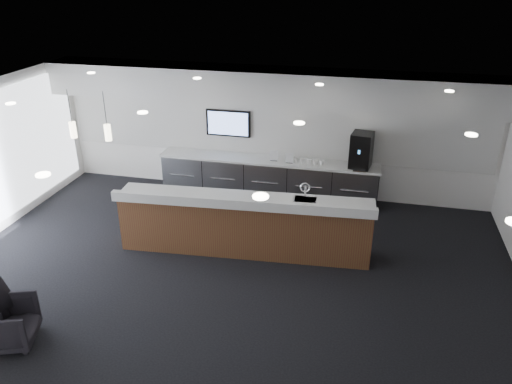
# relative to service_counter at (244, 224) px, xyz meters

# --- Properties ---
(ground) EXTENTS (10.00, 10.00, 0.00)m
(ground) POSITION_rel_service_counter_xyz_m (-0.07, -1.16, -0.58)
(ground) COLOR black
(ground) RESTS_ON ground
(ceiling) EXTENTS (10.00, 8.00, 0.02)m
(ceiling) POSITION_rel_service_counter_xyz_m (-0.07, -1.16, 2.42)
(ceiling) COLOR black
(ceiling) RESTS_ON back_wall
(back_wall) EXTENTS (10.00, 0.02, 3.00)m
(back_wall) POSITION_rel_service_counter_xyz_m (-0.07, 2.84, 0.92)
(back_wall) COLOR white
(back_wall) RESTS_ON ground
(soffit_bulkhead) EXTENTS (10.00, 0.90, 0.70)m
(soffit_bulkhead) POSITION_rel_service_counter_xyz_m (-0.07, 2.39, 2.07)
(soffit_bulkhead) COLOR silver
(soffit_bulkhead) RESTS_ON back_wall
(alcove_panel) EXTENTS (9.80, 0.06, 1.40)m
(alcove_panel) POSITION_rel_service_counter_xyz_m (-0.07, 2.81, 1.02)
(alcove_panel) COLOR silver
(alcove_panel) RESTS_ON back_wall
(back_credenza) EXTENTS (5.06, 0.66, 0.95)m
(back_credenza) POSITION_rel_service_counter_xyz_m (-0.07, 2.48, -0.10)
(back_credenza) COLOR gray
(back_credenza) RESTS_ON ground
(wall_tv) EXTENTS (1.05, 0.08, 0.62)m
(wall_tv) POSITION_rel_service_counter_xyz_m (-1.07, 2.74, 1.07)
(wall_tv) COLOR black
(wall_tv) RESTS_ON back_wall
(pendant_left) EXTENTS (0.12, 0.12, 0.30)m
(pendant_left) POSITION_rel_service_counter_xyz_m (-2.47, -0.36, 1.67)
(pendant_left) COLOR #FBEEC4
(pendant_left) RESTS_ON ceiling
(pendant_right) EXTENTS (0.12, 0.12, 0.30)m
(pendant_right) POSITION_rel_service_counter_xyz_m (-3.17, -0.36, 1.67)
(pendant_right) COLOR #FBEEC4
(pendant_right) RESTS_ON ceiling
(ceiling_can_lights) EXTENTS (7.00, 5.00, 0.02)m
(ceiling_can_lights) POSITION_rel_service_counter_xyz_m (-0.07, -1.16, 2.39)
(ceiling_can_lights) COLOR white
(ceiling_can_lights) RESTS_ON ceiling
(service_counter) EXTENTS (4.79, 1.14, 1.49)m
(service_counter) POSITION_rel_service_counter_xyz_m (0.00, 0.00, 0.00)
(service_counter) COLOR brown
(service_counter) RESTS_ON ground
(coffee_machine) EXTENTS (0.51, 0.61, 0.77)m
(coffee_machine) POSITION_rel_service_counter_xyz_m (2.00, 2.48, 0.76)
(coffee_machine) COLOR black
(coffee_machine) RESTS_ON back_credenza
(info_sign_left) EXTENTS (0.18, 0.03, 0.25)m
(info_sign_left) POSITION_rel_service_counter_xyz_m (0.08, 2.40, 0.50)
(info_sign_left) COLOR silver
(info_sign_left) RESTS_ON back_credenza
(info_sign_right) EXTENTS (0.17, 0.04, 0.23)m
(info_sign_right) POSITION_rel_service_counter_xyz_m (0.44, 2.35, 0.49)
(info_sign_right) COLOR silver
(info_sign_right) RESTS_ON back_credenza
(armchair) EXTENTS (0.94, 0.93, 0.67)m
(armchair) POSITION_rel_service_counter_xyz_m (-2.67, -3.22, -0.24)
(armchair) COLOR black
(armchair) RESTS_ON ground
(cup_0) EXTENTS (0.11, 0.11, 0.10)m
(cup_0) POSITION_rel_service_counter_xyz_m (1.16, 2.40, 0.42)
(cup_0) COLOR white
(cup_0) RESTS_ON back_credenza
(cup_1) EXTENTS (0.15, 0.15, 0.10)m
(cup_1) POSITION_rel_service_counter_xyz_m (1.02, 2.40, 0.42)
(cup_1) COLOR white
(cup_1) RESTS_ON back_credenza
(cup_2) EXTENTS (0.13, 0.13, 0.10)m
(cup_2) POSITION_rel_service_counter_xyz_m (0.88, 2.40, 0.42)
(cup_2) COLOR white
(cup_2) RESTS_ON back_credenza
(cup_3) EXTENTS (0.14, 0.14, 0.10)m
(cup_3) POSITION_rel_service_counter_xyz_m (0.74, 2.40, 0.42)
(cup_3) COLOR white
(cup_3) RESTS_ON back_credenza
(cup_4) EXTENTS (0.15, 0.15, 0.10)m
(cup_4) POSITION_rel_service_counter_xyz_m (0.60, 2.40, 0.42)
(cup_4) COLOR white
(cup_4) RESTS_ON back_credenza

